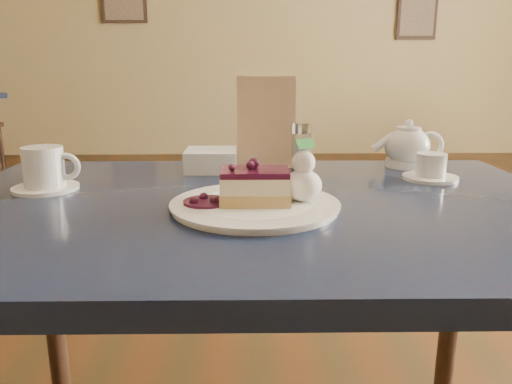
{
  "coord_description": "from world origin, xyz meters",
  "views": [
    {
      "loc": [
        -0.2,
        -0.95,
        1.05
      ],
      "look_at": [
        -0.17,
        -0.14,
        0.84
      ],
      "focal_mm": 35.0,
      "sensor_mm": 36.0,
      "label": 1
    }
  ],
  "objects_px": {
    "main_table": "(255,241)",
    "cheesecake_slice": "(255,186)",
    "dessert_plate": "(255,206)",
    "coffee_set": "(45,171)",
    "tea_set": "(411,151)"
  },
  "relations": [
    {
      "from": "coffee_set",
      "to": "dessert_plate",
      "type": "bearing_deg",
      "value": -19.78
    },
    {
      "from": "main_table",
      "to": "coffee_set",
      "type": "xyz_separation_m",
      "value": [
        -0.44,
        0.11,
        0.12
      ]
    },
    {
      "from": "dessert_plate",
      "to": "cheesecake_slice",
      "type": "height_order",
      "value": "cheesecake_slice"
    },
    {
      "from": "dessert_plate",
      "to": "coffee_set",
      "type": "bearing_deg",
      "value": 160.22
    },
    {
      "from": "main_table",
      "to": "cheesecake_slice",
      "type": "bearing_deg",
      "value": -90.0
    },
    {
      "from": "main_table",
      "to": "cheesecake_slice",
      "type": "relative_size",
      "value": 9.99
    },
    {
      "from": "main_table",
      "to": "cheesecake_slice",
      "type": "height_order",
      "value": "cheesecake_slice"
    },
    {
      "from": "main_table",
      "to": "tea_set",
      "type": "bearing_deg",
      "value": 37.31
    },
    {
      "from": "coffee_set",
      "to": "tea_set",
      "type": "bearing_deg",
      "value": 12.98
    },
    {
      "from": "dessert_plate",
      "to": "cheesecake_slice",
      "type": "bearing_deg",
      "value": -90.0
    },
    {
      "from": "coffee_set",
      "to": "main_table",
      "type": "bearing_deg",
      "value": -13.47
    },
    {
      "from": "dessert_plate",
      "to": "coffee_set",
      "type": "relative_size",
      "value": 2.09
    },
    {
      "from": "tea_set",
      "to": "main_table",
      "type": "bearing_deg",
      "value": -143.47
    },
    {
      "from": "cheesecake_slice",
      "to": "coffee_set",
      "type": "height_order",
      "value": "coffee_set"
    },
    {
      "from": "cheesecake_slice",
      "to": "tea_set",
      "type": "xyz_separation_m",
      "value": [
        0.4,
        0.35,
        0.0
      ]
    }
  ]
}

